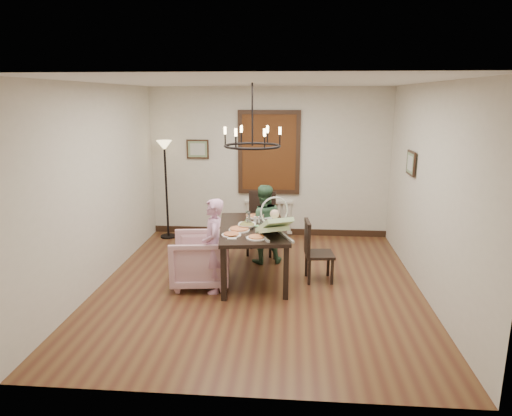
# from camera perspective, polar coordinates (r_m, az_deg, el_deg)

# --- Properties ---
(room_shell) EXTENTS (4.51, 5.00, 2.81)m
(room_shell) POSITION_cam_1_polar(r_m,az_deg,el_deg) (6.53, 0.63, 3.03)
(room_shell) COLOR brown
(room_shell) RESTS_ON ground
(dining_table) EXTENTS (1.14, 1.77, 0.78)m
(dining_table) POSITION_cam_1_polar(r_m,az_deg,el_deg) (6.64, -0.43, -3.08)
(dining_table) COLOR black
(dining_table) RESTS_ON room_shell
(chair_far) EXTENTS (0.50, 0.50, 1.06)m
(chair_far) POSITION_cam_1_polar(r_m,az_deg,el_deg) (7.72, 0.58, -1.93)
(chair_far) COLOR black
(chair_far) RESTS_ON room_shell
(chair_right) EXTENTS (0.44, 0.44, 0.91)m
(chair_right) POSITION_cam_1_polar(r_m,az_deg,el_deg) (6.67, 7.95, -5.31)
(chair_right) COLOR black
(chair_right) RESTS_ON room_shell
(armchair) EXTENTS (0.91, 0.89, 0.74)m
(armchair) POSITION_cam_1_polar(r_m,az_deg,el_deg) (6.55, -7.02, -6.42)
(armchair) COLOR #C899A9
(armchair) RESTS_ON room_shell
(elderly_woman) EXTENTS (0.32, 0.43, 1.08)m
(elderly_woman) POSITION_cam_1_polar(r_m,az_deg,el_deg) (6.25, -5.33, -5.71)
(elderly_woman) COLOR #D395BB
(elderly_woman) RESTS_ON room_shell
(seated_man) EXTENTS (0.58, 0.49, 1.06)m
(seated_man) POSITION_cam_1_polar(r_m,az_deg,el_deg) (7.31, 0.89, -2.84)
(seated_man) COLOR #396040
(seated_man) RESTS_ON room_shell
(baby_bouncer) EXTENTS (0.61, 0.70, 0.38)m
(baby_bouncer) POSITION_cam_1_polar(r_m,az_deg,el_deg) (6.08, 2.28, -1.98)
(baby_bouncer) COLOR #C8F0A5
(baby_bouncer) RESTS_ON dining_table
(salad_bowl) EXTENTS (0.31, 0.31, 0.08)m
(salad_bowl) POSITION_cam_1_polar(r_m,az_deg,el_deg) (6.55, -1.14, -2.19)
(salad_bowl) COLOR white
(salad_bowl) RESTS_ON dining_table
(pizza_platter) EXTENTS (0.30, 0.30, 0.04)m
(pizza_platter) POSITION_cam_1_polar(r_m,az_deg,el_deg) (6.42, -2.11, -2.69)
(pizza_platter) COLOR tan
(pizza_platter) RESTS_ON dining_table
(drinking_glass) EXTENTS (0.08, 0.08, 0.15)m
(drinking_glass) POSITION_cam_1_polar(r_m,az_deg,el_deg) (6.52, -0.95, -1.90)
(drinking_glass) COLOR silver
(drinking_glass) RESTS_ON dining_table
(window_blinds) EXTENTS (1.00, 0.03, 1.40)m
(window_blinds) POSITION_cam_1_polar(r_m,az_deg,el_deg) (8.57, 1.63, 6.94)
(window_blinds) COLOR #542E10
(window_blinds) RESTS_ON room_shell
(radiator) EXTENTS (0.92, 0.12, 0.62)m
(radiator) POSITION_cam_1_polar(r_m,az_deg,el_deg) (8.82, 1.58, -1.13)
(radiator) COLOR silver
(radiator) RESTS_ON room_shell
(picture_back) EXTENTS (0.42, 0.03, 0.36)m
(picture_back) POSITION_cam_1_polar(r_m,az_deg,el_deg) (8.75, -7.30, 7.31)
(picture_back) COLOR black
(picture_back) RESTS_ON room_shell
(picture_right) EXTENTS (0.03, 0.42, 0.36)m
(picture_right) POSITION_cam_1_polar(r_m,az_deg,el_deg) (7.22, 18.81, 5.34)
(picture_right) COLOR black
(picture_right) RESTS_ON room_shell
(floor_lamp) EXTENTS (0.30, 0.30, 1.80)m
(floor_lamp) POSITION_cam_1_polar(r_m,az_deg,el_deg) (8.69, -11.13, 2.11)
(floor_lamp) COLOR black
(floor_lamp) RESTS_ON room_shell
(chandelier) EXTENTS (0.80, 0.80, 0.04)m
(chandelier) POSITION_cam_1_polar(r_m,az_deg,el_deg) (6.39, -0.45, 7.77)
(chandelier) COLOR black
(chandelier) RESTS_ON room_shell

